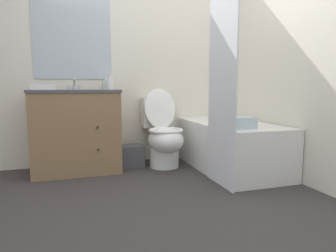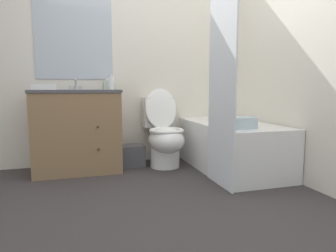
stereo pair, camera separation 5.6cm
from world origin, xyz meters
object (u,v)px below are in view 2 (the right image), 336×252
(sink_faucet, at_px, (76,87))
(bath_towel_folded, at_px, (238,123))
(toilet, at_px, (164,136))
(tissue_box, at_px, (109,85))
(hand_towel_folded, at_px, (44,87))
(soap_dispenser, at_px, (111,83))
(bathtub, at_px, (231,146))
(wastebasket, at_px, (132,155))
(vanity_cabinet, at_px, (77,130))

(sink_faucet, xyz_separation_m, bath_towel_folded, (1.46, -1.05, -0.34))
(toilet, distance_m, tissue_box, 0.86)
(toilet, xyz_separation_m, bath_towel_folded, (0.50, -0.77, 0.22))
(sink_faucet, bearing_deg, hand_towel_folded, -132.02)
(soap_dispenser, height_order, bath_towel_folded, soap_dispenser)
(bathtub, distance_m, wastebasket, 1.14)
(wastebasket, bearing_deg, sink_faucet, 164.70)
(bathtub, bearing_deg, sink_faucet, 159.09)
(vanity_cabinet, relative_size, bath_towel_folded, 2.87)
(soap_dispenser, bearing_deg, wastebasket, 14.58)
(vanity_cabinet, distance_m, bathtub, 1.70)
(sink_faucet, height_order, soap_dispenser, soap_dispenser)
(toilet, bearing_deg, hand_towel_folded, -177.79)
(vanity_cabinet, height_order, wastebasket, vanity_cabinet)
(tissue_box, height_order, soap_dispenser, soap_dispenser)
(wastebasket, xyz_separation_m, soap_dispenser, (-0.23, -0.06, 0.84))
(wastebasket, bearing_deg, bath_towel_folded, -46.03)
(toilet, distance_m, bath_towel_folded, 0.94)
(bathtub, bearing_deg, toilet, 153.39)
(sink_faucet, xyz_separation_m, tissue_box, (0.36, -0.07, 0.02))
(vanity_cabinet, bearing_deg, bathtub, -14.59)
(soap_dispenser, bearing_deg, sink_faucet, 148.43)
(sink_faucet, height_order, toilet, sink_faucet)
(sink_faucet, bearing_deg, bath_towel_folded, -35.82)
(tissue_box, bearing_deg, vanity_cabinet, -160.26)
(vanity_cabinet, height_order, bathtub, vanity_cabinet)
(toilet, height_order, tissue_box, tissue_box)
(wastebasket, distance_m, hand_towel_folded, 1.21)
(toilet, bearing_deg, wastebasket, 161.31)
(tissue_box, bearing_deg, sink_faucet, 168.80)
(sink_faucet, relative_size, bath_towel_folded, 0.45)
(toilet, xyz_separation_m, bathtub, (0.68, -0.34, -0.09))
(sink_faucet, distance_m, hand_towel_folded, 0.45)
(wastebasket, bearing_deg, toilet, -18.69)
(toilet, xyz_separation_m, hand_towel_folded, (-1.25, -0.05, 0.56))
(wastebasket, height_order, hand_towel_folded, hand_towel_folded)
(toilet, bearing_deg, bathtub, -26.61)
(sink_faucet, relative_size, bathtub, 0.10)
(wastebasket, height_order, bath_towel_folded, bath_towel_folded)
(bathtub, xyz_separation_m, hand_towel_folded, (-1.93, 0.29, 0.65))
(sink_faucet, relative_size, hand_towel_folded, 0.62)
(vanity_cabinet, xyz_separation_m, wastebasket, (0.60, 0.03, -0.33))
(wastebasket, bearing_deg, soap_dispenser, -165.42)
(tissue_box, relative_size, hand_towel_folded, 0.62)
(vanity_cabinet, relative_size, wastebasket, 3.37)
(bathtub, distance_m, tissue_box, 1.54)
(sink_faucet, distance_m, wastebasket, 1.01)
(tissue_box, distance_m, bath_towel_folded, 1.52)
(wastebasket, distance_m, bath_towel_folded, 1.31)
(bathtub, relative_size, hand_towel_folded, 6.08)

